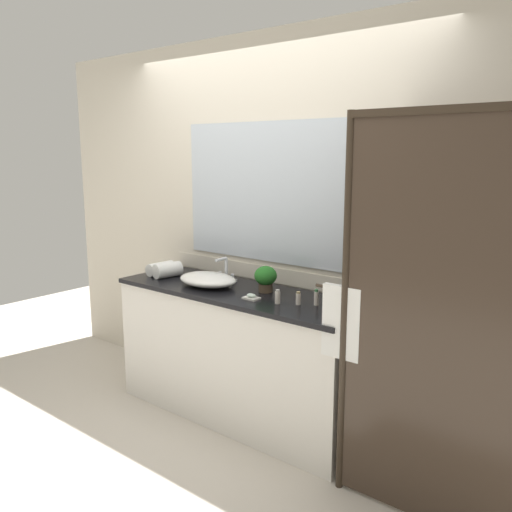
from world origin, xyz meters
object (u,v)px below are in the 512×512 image
(potted_plant, at_px, (266,277))
(amenity_bottle_conditioner, at_px, (298,298))
(amenity_bottle_shampoo, at_px, (278,297))
(soap_dish, at_px, (251,297))
(rolled_towel_near_edge, at_px, (161,268))
(amenity_bottle_lotion, at_px, (316,298))
(sink_basin, at_px, (208,279))
(faucet, at_px, (226,273))
(rolled_towel_middle, at_px, (168,270))

(potted_plant, bearing_deg, amenity_bottle_conditioner, -18.92)
(amenity_bottle_shampoo, bearing_deg, soap_dish, -172.66)
(rolled_towel_near_edge, bearing_deg, amenity_bottle_lotion, 1.32)
(potted_plant, xyz_separation_m, amenity_bottle_conditioner, (0.34, -0.12, -0.06))
(soap_dish, bearing_deg, amenity_bottle_lotion, 19.90)
(amenity_bottle_lotion, xyz_separation_m, rolled_towel_near_edge, (-1.36, -0.03, 0.00))
(sink_basin, xyz_separation_m, rolled_towel_near_edge, (-0.52, 0.03, 0.00))
(faucet, xyz_separation_m, potted_plant, (0.41, -0.06, 0.04))
(sink_basin, relative_size, amenity_bottle_lotion, 4.43)
(sink_basin, bearing_deg, rolled_towel_near_edge, 176.88)
(faucet, xyz_separation_m, amenity_bottle_lotion, (0.84, -0.12, -0.01))
(soap_dish, height_order, amenity_bottle_lotion, amenity_bottle_lotion)
(faucet, height_order, rolled_towel_near_edge, faucet)
(potted_plant, height_order, amenity_bottle_shampoo, potted_plant)
(amenity_bottle_lotion, bearing_deg, amenity_bottle_shampoo, -150.04)
(potted_plant, relative_size, rolled_towel_near_edge, 0.80)
(amenity_bottle_conditioner, bearing_deg, rolled_towel_middle, -179.88)
(faucet, height_order, soap_dish, faucet)
(amenity_bottle_lotion, height_order, rolled_towel_near_edge, amenity_bottle_lotion)
(amenity_bottle_lotion, relative_size, rolled_towel_middle, 0.48)
(soap_dish, bearing_deg, amenity_bottle_conditioner, 15.56)
(faucet, xyz_separation_m, rolled_towel_middle, (-0.41, -0.18, -0.00))
(sink_basin, distance_m, amenity_bottle_conditioner, 0.75)
(amenity_bottle_conditioner, bearing_deg, faucet, 166.44)
(soap_dish, distance_m, rolled_towel_middle, 0.86)
(soap_dish, height_order, amenity_bottle_shampoo, amenity_bottle_shampoo)
(sink_basin, distance_m, amenity_bottle_shampoo, 0.64)
(rolled_towel_middle, bearing_deg, sink_basin, 0.11)
(faucet, distance_m, rolled_towel_middle, 0.45)
(faucet, bearing_deg, potted_plant, -8.97)
(faucet, relative_size, soap_dish, 1.74)
(amenity_bottle_shampoo, height_order, rolled_towel_middle, rolled_towel_middle)
(sink_basin, distance_m, faucet, 0.18)
(faucet, height_order, amenity_bottle_conditioner, faucet)
(rolled_towel_middle, bearing_deg, rolled_towel_near_edge, 165.25)
(sink_basin, xyz_separation_m, rolled_towel_middle, (-0.41, -0.00, 0.01))
(potted_plant, distance_m, rolled_towel_near_edge, 0.93)
(faucet, bearing_deg, amenity_bottle_conditioner, -13.56)
(amenity_bottle_lotion, distance_m, rolled_towel_near_edge, 1.36)
(soap_dish, xyz_separation_m, rolled_towel_near_edge, (-0.97, 0.11, 0.03))
(faucet, bearing_deg, sink_basin, -90.00)
(rolled_towel_near_edge, relative_size, rolled_towel_middle, 1.06)
(amenity_bottle_lotion, relative_size, rolled_towel_near_edge, 0.46)
(amenity_bottle_conditioner, xyz_separation_m, rolled_towel_near_edge, (-1.26, 0.03, 0.01))
(amenity_bottle_conditioner, relative_size, rolled_towel_near_edge, 0.38)
(amenity_bottle_conditioner, distance_m, rolled_towel_middle, 1.15)
(potted_plant, bearing_deg, amenity_bottle_shampoo, -37.67)
(faucet, height_order, rolled_towel_middle, faucet)
(faucet, xyz_separation_m, amenity_bottle_conditioner, (0.75, -0.18, -0.02))
(potted_plant, xyz_separation_m, rolled_towel_near_edge, (-0.93, -0.09, -0.05))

